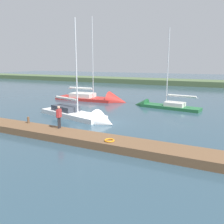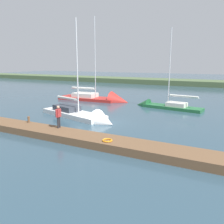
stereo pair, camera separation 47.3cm
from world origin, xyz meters
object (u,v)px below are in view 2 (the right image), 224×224
(life_ring_buoy, at_px, (107,140))
(sailboat_behind_pier, at_px, (162,107))
(person_on_dock, at_px, (58,115))
(sailboat_inner_slip, at_px, (84,117))
(mooring_post_near, at_px, (29,119))
(sailboat_mid_channel, at_px, (102,100))

(life_ring_buoy, bearing_deg, sailboat_behind_pier, -86.90)
(life_ring_buoy, xyz_separation_m, person_on_dock, (4.79, -1.02, 0.95))
(sailboat_behind_pier, relative_size, sailboat_inner_slip, 0.97)
(mooring_post_near, relative_size, life_ring_buoy, 0.78)
(mooring_post_near, relative_size, sailboat_behind_pier, 0.05)
(sailboat_inner_slip, bearing_deg, person_on_dock, -61.36)
(life_ring_buoy, bearing_deg, person_on_dock, -11.99)
(life_ring_buoy, xyz_separation_m, sailboat_behind_pier, (0.84, -15.41, -0.48))
(life_ring_buoy, xyz_separation_m, sailboat_inner_slip, (6.07, -6.20, -0.41))
(sailboat_behind_pier, height_order, person_on_dock, sailboat_behind_pier)
(mooring_post_near, distance_m, person_on_dock, 3.37)
(life_ring_buoy, distance_m, sailboat_inner_slip, 8.68)
(mooring_post_near, bearing_deg, life_ring_buoy, 172.08)
(sailboat_mid_channel, bearing_deg, sailboat_behind_pier, -9.93)
(sailboat_behind_pier, bearing_deg, sailboat_mid_channel, 0.80)
(mooring_post_near, xyz_separation_m, sailboat_mid_channel, (1.87, -15.42, -0.68))
(life_ring_buoy, height_order, sailboat_behind_pier, sailboat_behind_pier)
(sailboat_mid_channel, distance_m, sailboat_inner_slip, 11.05)
(sailboat_behind_pier, height_order, sailboat_mid_channel, sailboat_mid_channel)
(life_ring_buoy, xyz_separation_m, sailboat_mid_channel, (9.95, -16.55, -0.47))
(mooring_post_near, xyz_separation_m, sailboat_behind_pier, (-7.24, -14.29, -0.69))
(sailboat_behind_pier, xyz_separation_m, person_on_dock, (3.95, 14.40, 1.43))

